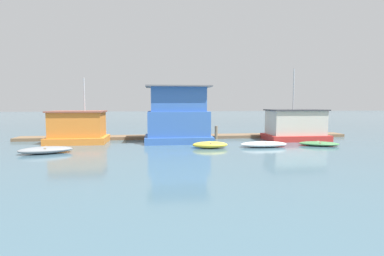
# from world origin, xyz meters

# --- Properties ---
(ground_plane) EXTENTS (200.00, 200.00, 0.00)m
(ground_plane) POSITION_xyz_m (0.00, 0.00, 0.00)
(ground_plane) COLOR #426070
(dock_walkway) EXTENTS (33.80, 2.12, 0.30)m
(dock_walkway) POSITION_xyz_m (0.00, 3.18, 0.15)
(dock_walkway) COLOR brown
(dock_walkway) RESTS_ON ground_plane
(houseboat_orange) EXTENTS (5.19, 3.67, 5.94)m
(houseboat_orange) POSITION_xyz_m (-10.32, 0.53, 1.39)
(houseboat_orange) COLOR orange
(houseboat_orange) RESTS_ON ground_plane
(houseboat_blue) EXTENTS (6.12, 4.01, 5.21)m
(houseboat_blue) POSITION_xyz_m (-1.17, -0.01, 2.36)
(houseboat_blue) COLOR #3866B7
(houseboat_blue) RESTS_ON ground_plane
(houseboat_red) EXTENTS (5.86, 3.70, 6.98)m
(houseboat_red) POSITION_xyz_m (10.47, 0.40, 1.44)
(houseboat_red) COLOR red
(houseboat_red) RESTS_ON ground_plane
(dinghy_grey) EXTENTS (3.93, 2.41, 0.51)m
(dinghy_grey) POSITION_xyz_m (-11.20, -5.10, 0.26)
(dinghy_grey) COLOR gray
(dinghy_grey) RESTS_ON ground_plane
(dinghy_yellow) EXTENTS (2.95, 1.55, 0.54)m
(dinghy_yellow) POSITION_xyz_m (1.13, -3.94, 0.27)
(dinghy_yellow) COLOR yellow
(dinghy_yellow) RESTS_ON ground_plane
(dinghy_white) EXTENTS (3.95, 1.49, 0.47)m
(dinghy_white) POSITION_xyz_m (5.66, -3.91, 0.24)
(dinghy_white) COLOR white
(dinghy_white) RESTS_ON ground_plane
(dinghy_green) EXTENTS (3.58, 2.50, 0.37)m
(dinghy_green) POSITION_xyz_m (10.61, -3.78, 0.19)
(dinghy_green) COLOR #47844C
(dinghy_green) RESTS_ON ground_plane
(mooring_post_near_right) EXTENTS (0.29, 0.29, 1.33)m
(mooring_post_near_right) POSITION_xyz_m (2.80, 1.87, 0.67)
(mooring_post_near_right) COLOR #846B4C
(mooring_post_near_right) RESTS_ON ground_plane
(mooring_post_near_left) EXTENTS (0.28, 0.28, 1.89)m
(mooring_post_near_left) POSITION_xyz_m (-0.70, 1.87, 0.95)
(mooring_post_near_left) COLOR brown
(mooring_post_near_left) RESTS_ON ground_plane
(mooring_post_centre) EXTENTS (0.28, 0.28, 1.72)m
(mooring_post_centre) POSITION_xyz_m (-10.16, 1.87, 0.86)
(mooring_post_centre) COLOR #846B4C
(mooring_post_centre) RESTS_ON ground_plane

